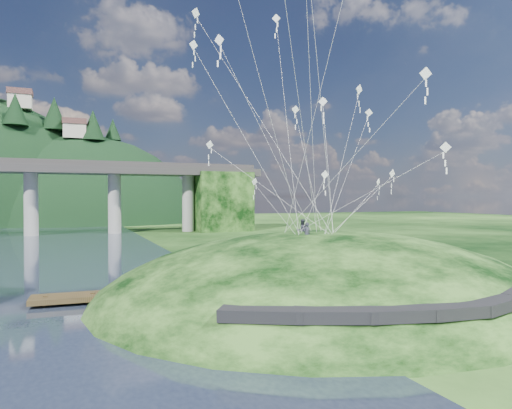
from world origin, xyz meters
name	(u,v)px	position (x,y,z in m)	size (l,w,h in m)	color
ground	(235,313)	(0.00, 0.00, 0.00)	(320.00, 320.00, 0.00)	black
grass_hill	(324,316)	(8.00, 2.00, -1.50)	(36.00, 32.00, 13.00)	black
footpath	(434,303)	(7.46, -9.74, 2.08)	(22.29, 5.84, 0.83)	black
wooden_dock	(137,293)	(-5.36, 6.52, 0.46)	(14.64, 3.13, 1.04)	#312614
kite_flyers	(303,220)	(6.67, 2.95, 5.85)	(1.94, 3.43, 1.85)	#282935
kite_swarm	(310,73)	(7.40, 3.20, 17.22)	(19.48, 17.94, 19.20)	white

